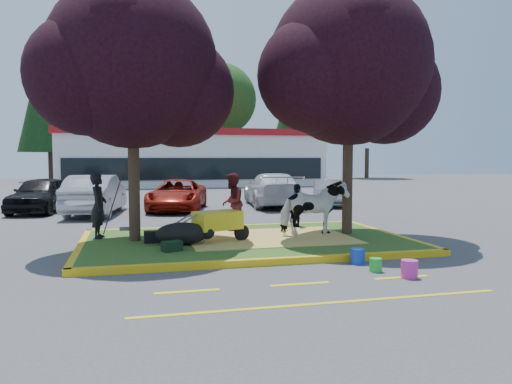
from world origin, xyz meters
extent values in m
plane|color=#424244|center=(0.00, 0.00, 0.00)|extent=(90.00, 90.00, 0.00)
cube|color=#274916|center=(0.00, 0.00, 0.07)|extent=(8.00, 5.00, 0.15)
cube|color=gold|center=(0.00, -2.58, 0.07)|extent=(8.30, 0.16, 0.15)
cube|color=gold|center=(0.00, 2.58, 0.07)|extent=(8.30, 0.16, 0.15)
cube|color=gold|center=(-4.08, 0.00, 0.07)|extent=(0.16, 5.30, 0.15)
cube|color=gold|center=(4.08, 0.00, 0.07)|extent=(0.16, 5.30, 0.15)
cube|color=#DFC35C|center=(0.60, 0.00, 0.15)|extent=(4.20, 3.00, 0.01)
cylinder|color=black|center=(-2.80, 0.40, 1.91)|extent=(0.28, 0.28, 3.53)
sphere|color=black|center=(-2.80, 0.40, 4.56)|extent=(4.20, 4.20, 4.20)
sphere|color=black|center=(-1.64, 0.60, 3.93)|extent=(2.86, 2.86, 2.86)
sphere|color=black|center=(-3.85, 0.10, 4.18)|extent=(2.86, 2.86, 2.86)
cylinder|color=black|center=(2.90, 0.20, 2.00)|extent=(0.28, 0.28, 3.70)
sphere|color=black|center=(2.90, 0.20, 4.77)|extent=(4.40, 4.40, 4.40)
sphere|color=black|center=(4.11, 0.40, 4.11)|extent=(2.99, 2.99, 2.99)
sphere|color=black|center=(1.80, -0.10, 4.37)|extent=(2.99, 2.99, 2.99)
cube|color=yellow|center=(-2.00, -4.20, 0.00)|extent=(1.10, 0.12, 0.01)
cube|color=yellow|center=(0.00, -4.20, 0.00)|extent=(1.10, 0.12, 0.01)
cube|color=yellow|center=(2.00, -4.20, 0.00)|extent=(1.10, 0.12, 0.01)
cube|color=yellow|center=(0.00, -5.40, 0.00)|extent=(6.00, 0.10, 0.01)
cube|color=silver|center=(2.00, 28.00, 2.00)|extent=(20.00, 8.00, 4.00)
cube|color=maroon|center=(2.00, 28.00, 4.15)|extent=(20.40, 8.40, 0.50)
cube|color=black|center=(2.00, 23.95, 1.40)|extent=(19.00, 0.10, 1.60)
cylinder|color=black|center=(-10.00, 37.00, 1.96)|extent=(0.44, 0.44, 3.92)
cone|color=black|center=(-10.00, 37.00, 8.68)|extent=(5.60, 5.60, 11.90)
cylinder|color=black|center=(-2.00, 38.50, 1.54)|extent=(0.44, 0.44, 3.08)
sphere|color=#143811|center=(-2.00, 38.50, 6.82)|extent=(6.16, 6.16, 6.16)
cylinder|color=black|center=(6.00, 37.50, 1.82)|extent=(0.44, 0.44, 3.64)
sphere|color=#143811|center=(6.00, 37.50, 8.06)|extent=(7.28, 7.28, 7.28)
cylinder|color=black|center=(14.00, 38.00, 1.75)|extent=(0.44, 0.44, 3.50)
cone|color=black|center=(14.00, 38.00, 7.75)|extent=(5.00, 5.00, 10.62)
cylinder|color=black|center=(22.00, 37.00, 1.61)|extent=(0.44, 0.44, 3.22)
sphere|color=#143811|center=(22.00, 37.00, 7.13)|extent=(6.44, 6.44, 6.44)
imported|color=silver|center=(1.83, -0.01, 0.89)|extent=(1.80, 0.88, 1.49)
ellipsoid|color=black|center=(-1.71, -0.53, 0.42)|extent=(1.43, 1.12, 0.54)
imported|color=black|center=(-3.70, 1.02, 0.99)|extent=(0.46, 0.65, 1.69)
imported|color=#451318|center=(-0.09, 1.43, 0.98)|extent=(0.90, 0.99, 1.65)
imported|color=black|center=(1.98, 1.76, 0.80)|extent=(0.55, 0.83, 1.31)
cylinder|color=black|center=(-0.19, -0.29, 0.35)|extent=(0.41, 0.21, 0.40)
cylinder|color=slate|center=(-1.20, -0.53, 0.30)|extent=(0.04, 0.04, 0.29)
cylinder|color=slate|center=(-1.20, -0.04, 0.30)|extent=(0.04, 0.04, 0.29)
cube|color=gold|center=(-0.80, -0.29, 0.69)|extent=(1.28, 1.01, 0.45)
cylinder|color=slate|center=(-1.64, -0.53, 0.71)|extent=(0.70, 0.28, 0.37)
cylinder|color=slate|center=(-1.64, -0.04, 0.71)|extent=(0.70, 0.28, 0.37)
cube|color=black|center=(-2.31, 0.00, 0.29)|extent=(0.57, 0.32, 0.28)
cube|color=black|center=(-2.01, -1.29, 0.26)|extent=(0.49, 0.39, 0.23)
cylinder|color=green|center=(1.77, -3.64, 0.13)|extent=(0.29, 0.29, 0.27)
cylinder|color=#CD2D99|center=(2.13, -4.26, 0.17)|extent=(0.38, 0.38, 0.34)
cylinder|color=#163BB6|center=(1.74, -2.89, 0.16)|extent=(0.40, 0.40, 0.33)
imported|color=black|center=(-6.45, 9.38, 0.73)|extent=(2.45, 4.53, 1.46)
imported|color=#9C9EA4|center=(-4.22, 8.00, 0.78)|extent=(2.34, 4.93, 1.56)
imported|color=maroon|center=(-0.96, 8.79, 0.65)|extent=(3.17, 5.05, 1.30)
imported|color=silver|center=(3.41, 9.48, 0.76)|extent=(2.69, 5.45, 1.52)
imported|color=#57595F|center=(6.01, 9.12, 0.60)|extent=(2.36, 3.85, 1.20)
camera|label=1|loc=(-2.89, -12.45, 2.25)|focal=35.00mm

